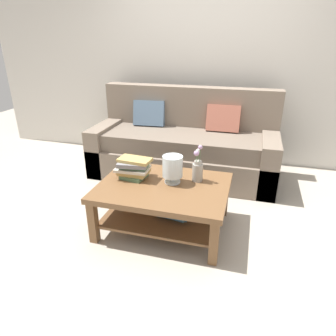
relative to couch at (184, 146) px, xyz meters
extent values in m
plane|color=#ADA393|center=(0.12, -0.96, -0.36)|extent=(10.00, 10.00, 0.00)
cube|color=beige|center=(0.12, 0.69, 0.99)|extent=(6.40, 0.12, 2.70)
cube|color=#7A6B5B|center=(0.00, -0.07, -0.18)|extent=(2.24, 0.90, 0.36)
cube|color=#6E6052|center=(0.00, -0.10, 0.10)|extent=(2.00, 0.74, 0.20)
cube|color=#7A6B5B|center=(0.00, 0.28, 0.35)|extent=(2.24, 0.20, 0.70)
cube|color=#7A6B5B|center=(-1.02, -0.07, -0.06)|extent=(0.20, 0.90, 0.60)
cube|color=#7A6B5B|center=(1.02, -0.07, -0.06)|extent=(0.20, 0.90, 0.60)
cube|color=slate|center=(-0.50, 0.14, 0.36)|extent=(0.41, 0.22, 0.34)
cube|color=#B26651|center=(0.45, 0.14, 0.36)|extent=(0.40, 0.18, 0.34)
cube|color=brown|center=(0.10, -1.25, 0.05)|extent=(1.14, 0.85, 0.05)
cube|color=brown|center=(-0.41, -1.62, -0.17)|extent=(0.07, 0.07, 0.39)
cube|color=brown|center=(0.61, -1.62, -0.17)|extent=(0.07, 0.07, 0.39)
cube|color=brown|center=(-0.41, -0.88, -0.17)|extent=(0.07, 0.07, 0.39)
cube|color=brown|center=(0.61, -0.88, -0.17)|extent=(0.07, 0.07, 0.39)
cube|color=brown|center=(0.10, -1.25, -0.22)|extent=(1.02, 0.73, 0.02)
cube|color=#3D6075|center=(0.20, -1.24, -0.20)|extent=(0.29, 0.22, 0.03)
cube|color=#3D6075|center=(0.20, -1.28, -0.16)|extent=(0.31, 0.25, 0.04)
cube|color=tan|center=(0.20, -1.24, -0.13)|extent=(0.29, 0.22, 0.03)
cube|color=#51704C|center=(-0.21, -1.18, 0.09)|extent=(0.24, 0.22, 0.04)
cube|color=tan|center=(-0.21, -1.17, 0.13)|extent=(0.27, 0.21, 0.04)
cube|color=beige|center=(-0.21, -1.18, 0.16)|extent=(0.31, 0.22, 0.02)
cube|color=#51704C|center=(-0.20, -1.16, 0.19)|extent=(0.26, 0.21, 0.03)
cube|color=slate|center=(-0.21, -1.18, 0.22)|extent=(0.29, 0.24, 0.04)
cube|color=tan|center=(-0.19, -1.18, 0.25)|extent=(0.31, 0.19, 0.03)
cylinder|color=silver|center=(0.16, -1.18, 0.08)|extent=(0.14, 0.14, 0.02)
cylinder|color=silver|center=(0.16, -1.18, 0.11)|extent=(0.04, 0.04, 0.05)
cylinder|color=silver|center=(0.16, -1.18, 0.23)|extent=(0.18, 0.18, 0.19)
sphere|color=#2D333D|center=(0.14, -1.18, 0.19)|extent=(0.06, 0.06, 0.06)
sphere|color=slate|center=(0.19, -1.16, 0.19)|extent=(0.05, 0.05, 0.05)
cylinder|color=#9E998E|center=(0.37, -1.08, 0.15)|extent=(0.10, 0.10, 0.16)
cylinder|color=#9E998E|center=(0.37, -1.08, 0.25)|extent=(0.07, 0.07, 0.03)
cylinder|color=#426638|center=(0.39, -1.08, 0.32)|extent=(0.01, 0.01, 0.12)
sphere|color=#B28CB7|center=(0.39, -1.08, 0.40)|extent=(0.04, 0.04, 0.04)
cylinder|color=#426638|center=(0.36, -1.07, 0.30)|extent=(0.01, 0.01, 0.08)
sphere|color=silver|center=(0.36, -1.07, 0.35)|extent=(0.04, 0.04, 0.04)
cylinder|color=#426638|center=(0.36, -1.11, 0.30)|extent=(0.01, 0.01, 0.07)
sphere|color=#B28CB7|center=(0.36, -1.11, 0.35)|extent=(0.05, 0.05, 0.05)
camera|label=1|loc=(0.79, -3.55, 1.28)|focal=32.55mm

